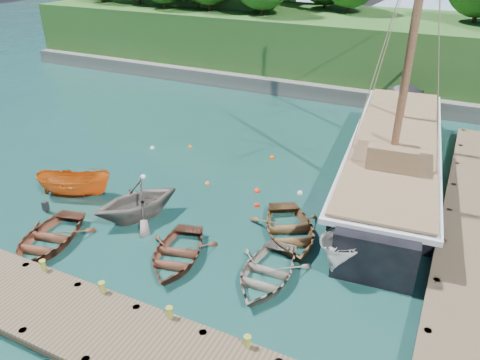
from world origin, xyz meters
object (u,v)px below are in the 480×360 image
object	(u,v)px
rowboat_1	(138,218)
motorboat_orange	(77,195)
rowboat_4	(289,237)
rowboat_2	(177,260)
cabin_boat_white	(358,258)
rowboat_3	(266,279)
schooner	(392,162)
rowboat_0	(48,245)

from	to	relation	value
rowboat_1	motorboat_orange	distance (m)	4.43
rowboat_1	rowboat_4	bearing A→B (deg)	42.40
rowboat_2	cabin_boat_white	bearing A→B (deg)	11.95
rowboat_1	rowboat_3	xyz separation A→B (m)	(7.56, -1.55, 0.00)
rowboat_3	schooner	bearing A→B (deg)	72.55
rowboat_1	rowboat_2	world-z (taller)	rowboat_1
motorboat_orange	rowboat_4	bearing A→B (deg)	-104.55
rowboat_4	schooner	distance (m)	8.77
rowboat_1	rowboat_2	distance (m)	4.13
rowboat_2	schooner	size ratio (longest dim) A/B	0.16
rowboat_1	motorboat_orange	xyz separation A→B (m)	(-4.41, 0.38, 0.00)
rowboat_0	rowboat_1	bearing A→B (deg)	46.21
rowboat_3	motorboat_orange	size ratio (longest dim) A/B	1.06
rowboat_0	schooner	world-z (taller)	schooner
rowboat_2	motorboat_orange	distance (m)	8.36
cabin_boat_white	rowboat_3	bearing A→B (deg)	-115.03
rowboat_2	rowboat_4	size ratio (longest dim) A/B	0.90
rowboat_1	cabin_boat_white	xyz separation A→B (m)	(10.63, 1.53, 0.00)
rowboat_0	cabin_boat_white	distance (m)	13.90
rowboat_0	rowboat_3	world-z (taller)	rowboat_0
rowboat_4	cabin_boat_white	size ratio (longest dim) A/B	0.92
motorboat_orange	rowboat_3	bearing A→B (deg)	-120.24
motorboat_orange	schooner	size ratio (longest dim) A/B	0.15
motorboat_orange	cabin_boat_white	distance (m)	15.09
rowboat_2	rowboat_3	bearing A→B (deg)	-7.77
rowboat_4	schooner	xyz separation A→B (m)	(3.13, 8.12, 1.06)
rowboat_3	cabin_boat_white	distance (m)	4.34
rowboat_4	motorboat_orange	xyz separation A→B (m)	(-11.76, -1.35, 0.00)
rowboat_0	cabin_boat_white	size ratio (longest dim) A/B	0.89
rowboat_3	rowboat_2	bearing A→B (deg)	-175.94
cabin_boat_white	rowboat_2	bearing A→B (deg)	-133.17
rowboat_2	rowboat_0	bearing A→B (deg)	-179.06
rowboat_4	motorboat_orange	size ratio (longest dim) A/B	1.15
motorboat_orange	schooner	xyz separation A→B (m)	(14.89, 9.47, 1.06)
rowboat_1	rowboat_0	bearing A→B (deg)	-92.08
motorboat_orange	schooner	world-z (taller)	schooner
rowboat_0	rowboat_2	xyz separation A→B (m)	(5.83, 1.66, 0.00)
cabin_boat_white	rowboat_0	bearing A→B (deg)	-137.95
rowboat_1	rowboat_3	distance (m)	7.72
rowboat_0	rowboat_4	distance (m)	11.03
schooner	rowboat_4	bearing A→B (deg)	-116.72
rowboat_2	rowboat_3	world-z (taller)	rowboat_3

